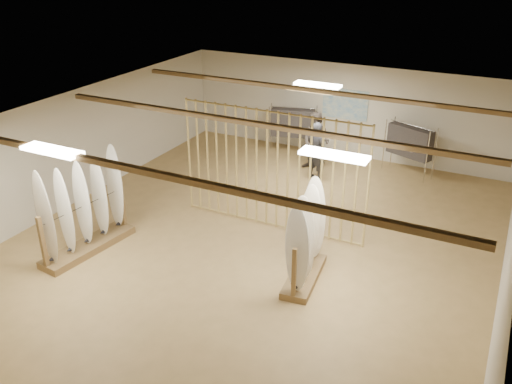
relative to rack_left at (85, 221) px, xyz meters
The scene contains 16 objects.
floor 3.70m from the rack_left, 32.61° to the left, with size 12.00×12.00×0.00m, color tan.
ceiling 4.19m from the rack_left, 32.61° to the left, with size 12.00×12.00×0.00m, color gray.
wall_back 8.55m from the rack_left, 68.97° to the left, with size 12.00×12.00×0.00m, color beige.
wall_front 5.12m from the rack_left, 52.89° to the right, with size 12.00×12.00×0.00m, color beige.
wall_left 2.84m from the rack_left, 134.77° to the left, with size 12.00×12.00×0.00m, color beige.
wall_right 8.32m from the rack_left, 13.65° to the left, with size 12.00×12.00×0.00m, color beige.
ceiling_slats 4.15m from the rack_left, 32.61° to the left, with size 9.50×6.12×0.10m, color olive.
light_panels 4.16m from the rack_left, 32.61° to the left, with size 1.20×0.35×0.06m, color white.
bamboo_partition 4.17m from the rack_left, 42.03° to the left, with size 4.45×0.05×2.78m.
poster 8.55m from the rack_left, 68.92° to the left, with size 1.40×0.03×0.90m, color #377FC2.
rack_left is the anchor object (origin of this frame).
rack_right 4.70m from the rack_left, 12.77° to the left, with size 0.71×1.68×1.90m.
clothing_rack_a 7.54m from the rack_left, 77.60° to the left, with size 1.37×0.67×1.51m.
clothing_rack_b 8.95m from the rack_left, 54.43° to the left, with size 1.33×0.81×1.49m.
shopper_a 6.54m from the rack_left, 62.84° to the left, with size 0.68×0.46×1.86m, color #27282F.
shopper_b 6.95m from the rack_left, 66.55° to the left, with size 0.94×0.73×1.95m, color #39312C.
Camera 1 is at (4.68, -9.35, 6.11)m, focal length 38.00 mm.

